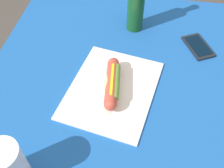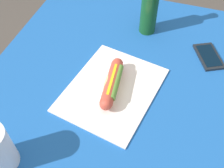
% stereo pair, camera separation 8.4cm
% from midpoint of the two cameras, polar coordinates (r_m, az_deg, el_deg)
% --- Properties ---
extents(dining_table, '(1.10, 0.91, 0.77)m').
position_cam_midpoint_polar(dining_table, '(0.97, 3.97, -7.49)').
color(dining_table, brown).
rests_on(dining_table, ground).
extents(paper_wrapper, '(0.37, 0.31, 0.01)m').
position_cam_midpoint_polar(paper_wrapper, '(0.86, 2.79, -1.32)').
color(paper_wrapper, silver).
rests_on(paper_wrapper, dining_table).
extents(hot_dog, '(0.20, 0.06, 0.05)m').
position_cam_midpoint_polar(hot_dog, '(0.84, 2.93, -0.00)').
color(hot_dog, '#DBB26B').
rests_on(hot_dog, paper_wrapper).
extents(cell_phone, '(0.15, 0.12, 0.01)m').
position_cam_midpoint_polar(cell_phone, '(1.03, 21.66, 5.24)').
color(cell_phone, black).
rests_on(cell_phone, dining_table).
extents(soda_bottle, '(0.06, 0.06, 0.25)m').
position_cam_midpoint_polar(soda_bottle, '(1.02, 10.27, 15.56)').
color(soda_bottle, '#14471E').
rests_on(soda_bottle, dining_table).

